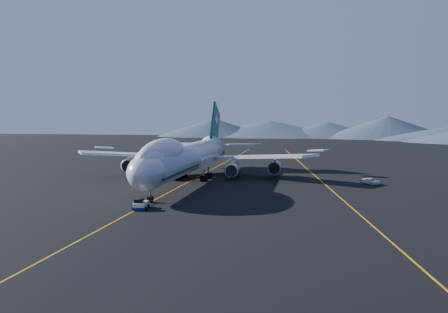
# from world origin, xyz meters

# --- Properties ---
(ground) EXTENTS (500.00, 500.00, 0.00)m
(ground) POSITION_xyz_m (0.00, 0.00, 0.00)
(ground) COLOR black
(ground) RESTS_ON ground
(taxiway_line_main) EXTENTS (0.25, 220.00, 0.01)m
(taxiway_line_main) POSITION_xyz_m (0.00, 0.00, 0.01)
(taxiway_line_main) COLOR gold
(taxiway_line_main) RESTS_ON ground
(taxiway_line_side) EXTENTS (28.08, 198.09, 0.01)m
(taxiway_line_side) POSITION_xyz_m (30.00, 10.00, 0.01)
(taxiway_line_side) COLOR gold
(taxiway_line_side) RESTS_ON ground
(boeing_747) EXTENTS (59.62, 72.43, 19.37)m
(boeing_747) POSITION_xyz_m (0.00, 0.03, 5.81)
(boeing_747) COLOR silver
(boeing_747) RESTS_ON ground
(pushback_tug) EXTENTS (2.78, 4.31, 1.77)m
(pushback_tug) POSITION_xyz_m (0.45, -32.61, 0.56)
(pushback_tug) COLOR silver
(pushback_tug) RESTS_ON ground
(service_van) EXTENTS (4.85, 5.20, 1.36)m
(service_van) POSITION_xyz_m (41.17, 4.35, 0.68)
(service_van) COLOR white
(service_van) RESTS_ON ground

